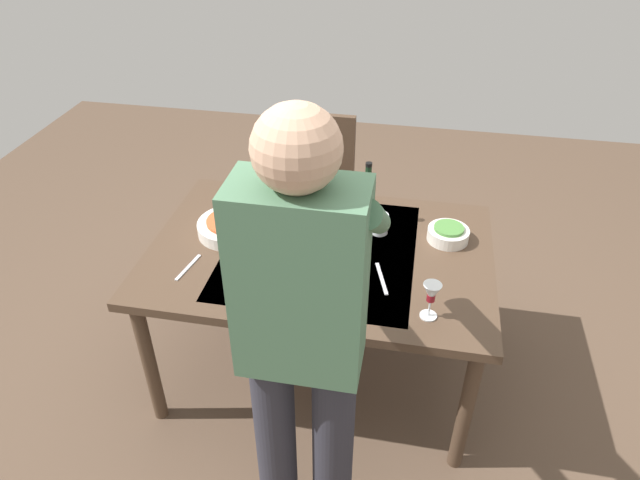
{
  "coord_description": "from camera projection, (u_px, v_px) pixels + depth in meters",
  "views": [
    {
      "loc": [
        -0.37,
        1.94,
        2.17
      ],
      "look_at": [
        0.0,
        0.0,
        0.77
      ],
      "focal_mm": 32.1,
      "sensor_mm": 36.0,
      "label": 1
    }
  ],
  "objects": [
    {
      "name": "ground_plane",
      "position": [
        320.0,
        366.0,
        2.86
      ],
      "size": [
        6.0,
        6.0,
        0.0
      ],
      "primitive_type": "plane",
      "color": "brown"
    },
    {
      "name": "dining_table",
      "position": [
        320.0,
        262.0,
        2.49
      ],
      "size": [
        1.46,
        0.98,
        0.72
      ],
      "color": "#4C3828",
      "rests_on": "ground_plane"
    },
    {
      "name": "chair_near",
      "position": [
        317.0,
        185.0,
        3.29
      ],
      "size": [
        0.4,
        0.4,
        0.91
      ],
      "color": "#352114",
      "rests_on": "ground_plane"
    },
    {
      "name": "person_server",
      "position": [
        303.0,
        335.0,
        1.69
      ],
      "size": [
        0.42,
        0.61,
        1.69
      ],
      "color": "#2D2D38",
      "rests_on": "ground_plane"
    },
    {
      "name": "wine_bottle",
      "position": [
        367.0,
        200.0,
        2.57
      ],
      "size": [
        0.07,
        0.07,
        0.3
      ],
      "color": "black",
      "rests_on": "dining_table"
    },
    {
      "name": "wine_glass_left",
      "position": [
        431.0,
        295.0,
        2.04
      ],
      "size": [
        0.07,
        0.07,
        0.15
      ],
      "color": "white",
      "rests_on": "dining_table"
    },
    {
      "name": "water_cup_near_left",
      "position": [
        380.0,
        224.0,
        2.52
      ],
      "size": [
        0.07,
        0.07,
        0.09
      ],
      "primitive_type": "cylinder",
      "color": "silver",
      "rests_on": "dining_table"
    },
    {
      "name": "water_cup_near_right",
      "position": [
        328.0,
        220.0,
        2.56
      ],
      "size": [
        0.07,
        0.07,
        0.09
      ],
      "primitive_type": "cylinder",
      "color": "silver",
      "rests_on": "dining_table"
    },
    {
      "name": "serving_bowl_pasta",
      "position": [
        232.0,
        226.0,
        2.53
      ],
      "size": [
        0.3,
        0.3,
        0.07
      ],
      "color": "white",
      "rests_on": "dining_table"
    },
    {
      "name": "side_bowl_salad",
      "position": [
        448.0,
        234.0,
        2.49
      ],
      "size": [
        0.18,
        0.18,
        0.07
      ],
      "color": "white",
      "rests_on": "dining_table"
    },
    {
      "name": "dinner_plate_near",
      "position": [
        296.0,
        276.0,
        2.29
      ],
      "size": [
        0.23,
        0.23,
        0.01
      ],
      "primitive_type": "cylinder",
      "color": "white",
      "rests_on": "dining_table"
    },
    {
      "name": "table_knife",
      "position": [
        382.0,
        279.0,
        2.28
      ],
      "size": [
        0.07,
        0.2,
        0.0
      ],
      "primitive_type": "cube",
      "rotation": [
        0.0,
        0.0,
        0.29
      ],
      "color": "silver",
      "rests_on": "dining_table"
    },
    {
      "name": "table_fork",
      "position": [
        188.0,
        267.0,
        2.34
      ],
      "size": [
        0.05,
        0.18,
        0.0
      ],
      "primitive_type": "cube",
      "rotation": [
        0.0,
        0.0,
        -0.19
      ],
      "color": "silver",
      "rests_on": "dining_table"
    }
  ]
}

